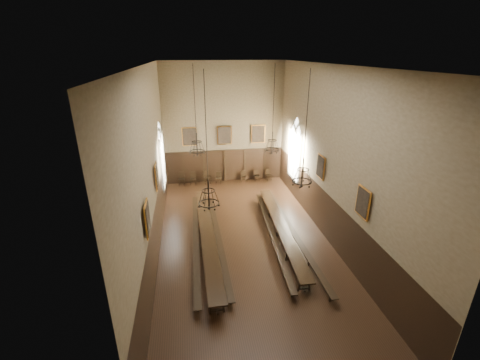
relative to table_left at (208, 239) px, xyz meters
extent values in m
cube|color=black|center=(2.00, 0.10, -0.42)|extent=(9.00, 18.00, 0.02)
cube|color=black|center=(2.00, 0.10, 8.60)|extent=(9.00, 18.00, 0.02)
cube|color=#776549|center=(2.00, 9.11, 4.09)|extent=(9.00, 0.02, 9.00)
cube|color=#776549|center=(2.00, -8.91, 4.09)|extent=(9.00, 0.02, 9.00)
cube|color=#776549|center=(-2.51, 0.10, 4.09)|extent=(0.02, 18.00, 9.00)
cube|color=#776549|center=(6.51, 0.10, 4.09)|extent=(0.02, 18.00, 9.00)
cube|color=black|center=(0.00, 0.00, 0.37)|extent=(0.83, 10.50, 0.07)
cube|color=black|center=(4.04, 0.23, 0.30)|extent=(1.13, 9.57, 0.07)
cube|color=black|center=(-0.59, 0.18, 0.03)|extent=(0.54, 10.29, 0.05)
cube|color=black|center=(0.58, 0.10, 0.00)|extent=(0.39, 9.70, 0.05)
cube|color=black|center=(3.51, 0.16, 0.01)|extent=(0.95, 9.82, 0.05)
cube|color=black|center=(4.65, -0.03, 0.04)|extent=(0.37, 10.48, 0.05)
cube|color=black|center=(-1.39, 8.66, 0.07)|extent=(0.49, 0.49, 0.05)
cube|color=black|center=(-1.39, 8.85, 0.34)|extent=(0.45, 0.08, 0.54)
cube|color=black|center=(-0.52, 8.64, 0.06)|extent=(0.47, 0.47, 0.05)
cube|color=black|center=(-0.52, 8.83, 0.32)|extent=(0.44, 0.08, 0.52)
cube|color=black|center=(0.57, 8.69, 0.08)|extent=(0.57, 0.57, 0.05)
cube|color=black|center=(0.57, 8.89, 0.35)|extent=(0.45, 0.18, 0.54)
cube|color=black|center=(1.43, 8.57, 0.02)|extent=(0.47, 0.47, 0.05)
cube|color=black|center=(1.43, 8.74, 0.26)|extent=(0.40, 0.12, 0.48)
cube|color=black|center=(3.41, 8.66, 0.00)|extent=(0.42, 0.42, 0.05)
cube|color=black|center=(3.41, 8.82, 0.23)|extent=(0.39, 0.07, 0.46)
cube|color=black|center=(4.47, 8.63, 0.02)|extent=(0.44, 0.44, 0.05)
cube|color=black|center=(4.47, 8.80, 0.25)|extent=(0.40, 0.08, 0.47)
cube|color=black|center=(5.42, 8.60, 0.03)|extent=(0.51, 0.51, 0.05)
cube|color=black|center=(5.42, 8.78, 0.27)|extent=(0.40, 0.16, 0.49)
cylinder|color=black|center=(-0.23, 2.75, 6.82)|extent=(0.03, 0.03, 3.55)
torus|color=black|center=(-0.23, 2.75, 4.00)|extent=(0.85, 0.85, 0.05)
torus|color=black|center=(-0.23, 2.75, 4.55)|extent=(0.54, 0.54, 0.04)
cylinder|color=black|center=(-0.23, 2.75, 4.45)|extent=(0.06, 0.06, 1.20)
cylinder|color=black|center=(3.96, 2.47, 6.80)|extent=(0.03, 0.03, 3.59)
torus|color=black|center=(3.96, 2.47, 3.99)|extent=(0.82, 0.82, 0.05)
torus|color=black|center=(3.96, 2.47, 4.52)|extent=(0.52, 0.52, 0.04)
cylinder|color=black|center=(3.96, 2.47, 4.43)|extent=(0.06, 0.06, 1.15)
cylinder|color=black|center=(0.01, -2.60, 6.51)|extent=(0.03, 0.03, 4.16)
torus|color=black|center=(0.01, -2.60, 3.37)|extent=(0.86, 0.86, 0.05)
torus|color=black|center=(0.01, -2.60, 3.93)|extent=(0.55, 0.55, 0.04)
cylinder|color=black|center=(0.01, -2.60, 3.82)|extent=(0.06, 0.06, 1.22)
cylinder|color=black|center=(3.84, -2.84, 6.88)|extent=(0.03, 0.03, 3.41)
torus|color=black|center=(3.84, -2.84, 4.18)|extent=(0.81, 0.81, 0.05)
torus|color=black|center=(3.84, -2.84, 4.70)|extent=(0.51, 0.51, 0.04)
cylinder|color=black|center=(3.84, -2.84, 4.61)|extent=(0.06, 0.06, 1.14)
cube|color=orange|center=(-0.60, 8.98, 3.29)|extent=(1.10, 0.12, 1.40)
cube|color=black|center=(-0.60, 8.98, 3.29)|extent=(0.98, 0.02, 1.28)
cube|color=orange|center=(2.00, 8.98, 3.29)|extent=(1.10, 0.12, 1.40)
cube|color=black|center=(2.00, 8.98, 3.29)|extent=(0.98, 0.02, 1.28)
cube|color=orange|center=(4.60, 8.98, 3.29)|extent=(1.10, 0.12, 1.40)
cube|color=black|center=(4.60, 8.98, 3.29)|extent=(0.98, 0.02, 1.28)
cube|color=orange|center=(-2.38, 1.10, 3.29)|extent=(0.12, 1.00, 1.30)
cube|color=black|center=(-2.38, 1.10, 3.29)|extent=(0.02, 0.88, 1.18)
cube|color=orange|center=(-2.38, -3.40, 3.29)|extent=(0.12, 1.00, 1.30)
cube|color=black|center=(-2.38, -3.40, 3.29)|extent=(0.02, 0.88, 1.18)
cube|color=orange|center=(6.38, 1.10, 3.29)|extent=(0.12, 1.00, 1.30)
cube|color=black|center=(6.38, 1.10, 3.29)|extent=(0.02, 0.88, 1.18)
cube|color=orange|center=(6.38, -3.40, 3.29)|extent=(0.12, 1.00, 1.30)
cube|color=black|center=(6.38, -3.40, 3.29)|extent=(0.02, 0.88, 1.18)
camera|label=1|loc=(-0.65, -14.49, 9.15)|focal=24.00mm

